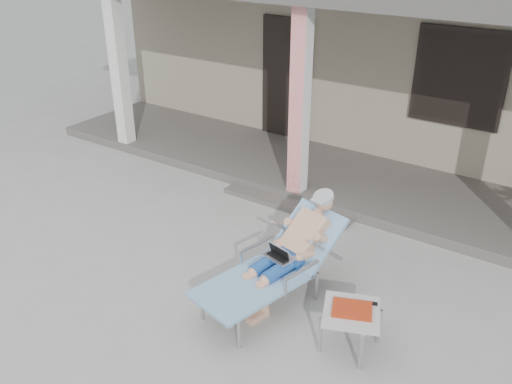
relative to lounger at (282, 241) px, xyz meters
The scene contains 6 objects.
ground 1.25m from the lounger, behind, with size 60.00×60.00×0.00m, color #9E9E99.
house 6.61m from the lounger, 99.04° to the left, with size 10.40×5.40×3.30m.
porch_deck 3.20m from the lounger, 109.13° to the left, with size 10.00×2.00×0.15m, color #605B56.
porch_step 2.19m from the lounger, 119.54° to the left, with size 2.00×0.30×0.07m, color #605B56.
lounger is the anchor object (origin of this frame).
side_table 1.04m from the lounger, 17.25° to the right, with size 0.68×0.68×0.47m.
Camera 1 is at (3.47, -4.08, 3.70)m, focal length 38.00 mm.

